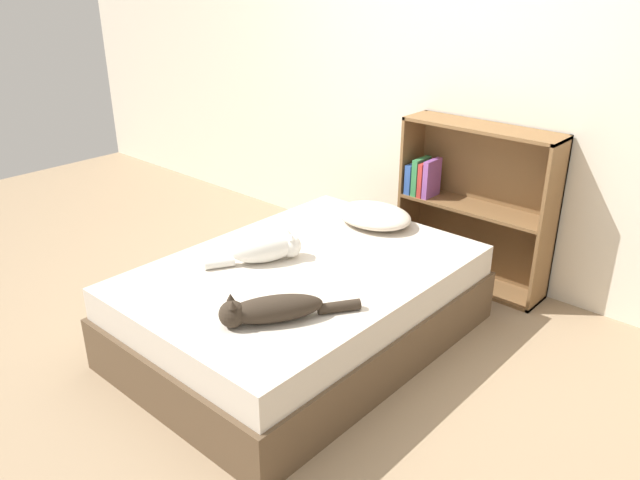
# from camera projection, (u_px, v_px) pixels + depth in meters

# --- Properties ---
(ground_plane) EXTENTS (8.00, 8.00, 0.00)m
(ground_plane) POSITION_uv_depth(u_px,v_px,m) (303.00, 340.00, 3.37)
(ground_plane) COLOR #997F60
(wall_back) EXTENTS (8.00, 0.06, 2.50)m
(wall_back) POSITION_uv_depth(u_px,v_px,m) (455.00, 73.00, 3.79)
(wall_back) COLOR silver
(wall_back) RESTS_ON ground_plane
(bed) EXTENTS (1.26, 1.81, 0.45)m
(bed) POSITION_uv_depth(u_px,v_px,m) (303.00, 304.00, 3.28)
(bed) COLOR brown
(bed) RESTS_ON ground_plane
(pillow) EXTENTS (0.47, 0.36, 0.11)m
(pillow) POSITION_uv_depth(u_px,v_px,m) (374.00, 215.00, 3.68)
(pillow) COLOR beige
(pillow) RESTS_ON bed
(cat_light) EXTENTS (0.32, 0.46, 0.15)m
(cat_light) POSITION_uv_depth(u_px,v_px,m) (266.00, 248.00, 3.21)
(cat_light) COLOR white
(cat_light) RESTS_ON bed
(cat_dark) EXTENTS (0.41, 0.55, 0.14)m
(cat_dark) POSITION_uv_depth(u_px,v_px,m) (270.00, 310.00, 2.67)
(cat_dark) COLOR #33281E
(cat_dark) RESTS_ON bed
(bookshelf) EXTENTS (0.95, 0.26, 1.01)m
(bookshelf) POSITION_uv_depth(u_px,v_px,m) (473.00, 202.00, 3.84)
(bookshelf) COLOR brown
(bookshelf) RESTS_ON ground_plane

